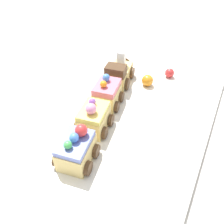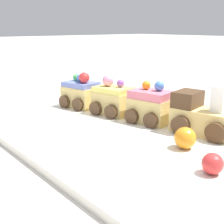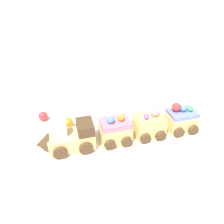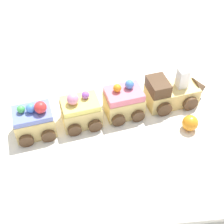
% 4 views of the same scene
% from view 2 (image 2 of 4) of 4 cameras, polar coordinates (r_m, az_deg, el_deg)
% --- Properties ---
extents(ground_plane, '(10.00, 10.00, 0.00)m').
position_cam_2_polar(ground_plane, '(0.53, 3.39, -3.72)').
color(ground_plane, beige).
extents(display_board, '(0.71, 0.38, 0.01)m').
position_cam_2_polar(display_board, '(0.53, 3.40, -3.11)').
color(display_board, white).
rests_on(display_board, ground_plane).
extents(cake_train_locomotive, '(0.13, 0.08, 0.08)m').
position_cam_2_polar(cake_train_locomotive, '(0.50, 17.57, -1.21)').
color(cake_train_locomotive, '#E5C675').
rests_on(cake_train_locomotive, display_board).
extents(cake_car_strawberry, '(0.08, 0.08, 0.07)m').
position_cam_2_polar(cake_car_strawberry, '(0.55, 7.09, 1.02)').
color(cake_car_strawberry, '#E5C675').
rests_on(cake_car_strawberry, display_board).
extents(cake_car_lemon, '(0.08, 0.08, 0.07)m').
position_cam_2_polar(cake_car_lemon, '(0.59, 0.21, 2.22)').
color(cake_car_lemon, '#E5C675').
rests_on(cake_car_lemon, display_board).
extents(cake_car_blueberry, '(0.08, 0.08, 0.07)m').
position_cam_2_polar(cake_car_blueberry, '(0.65, -5.67, 3.36)').
color(cake_car_blueberry, '#E5C675').
rests_on(cake_car_blueberry, display_board).
extents(gumball_red, '(0.02, 0.02, 0.02)m').
position_cam_2_polar(gumball_red, '(0.37, 17.93, -8.97)').
color(gumball_red, red).
rests_on(gumball_red, display_board).
extents(gumball_orange, '(0.03, 0.03, 0.03)m').
position_cam_2_polar(gumball_orange, '(0.44, 13.23, -4.65)').
color(gumball_orange, orange).
rests_on(gumball_orange, display_board).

